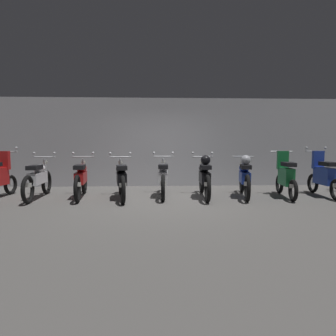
# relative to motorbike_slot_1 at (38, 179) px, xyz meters

# --- Properties ---
(ground_plane) EXTENTS (80.00, 80.00, 0.00)m
(ground_plane) POSITION_rel_motorbike_slot_1_xyz_m (3.13, -0.48, -0.49)
(ground_plane) COLOR #565451
(back_wall) EXTENTS (16.34, 0.30, 2.82)m
(back_wall) POSITION_rel_motorbike_slot_1_xyz_m (3.13, 2.15, 0.92)
(back_wall) COLOR #ADADB2
(back_wall) RESTS_ON ground
(motorbike_slot_1) EXTENTS (0.59, 1.95, 1.15)m
(motorbike_slot_1) POSITION_rel_motorbike_slot_1_xyz_m (0.00, 0.00, 0.00)
(motorbike_slot_1) COLOR black
(motorbike_slot_1) RESTS_ON ground
(motorbike_slot_2) EXTENTS (0.59, 1.95, 1.15)m
(motorbike_slot_2) POSITION_rel_motorbike_slot_1_xyz_m (1.04, 0.07, 0.00)
(motorbike_slot_2) COLOR black
(motorbike_slot_2) RESTS_ON ground
(motorbike_slot_3) EXTENTS (0.59, 1.94, 1.15)m
(motorbike_slot_3) POSITION_rel_motorbike_slot_1_xyz_m (2.08, -0.11, 0.00)
(motorbike_slot_3) COLOR black
(motorbike_slot_3) RESTS_ON ground
(motorbike_slot_4) EXTENTS (0.59, 1.95, 1.15)m
(motorbike_slot_4) POSITION_rel_motorbike_slot_1_xyz_m (3.13, 0.15, 0.00)
(motorbike_slot_4) COLOR black
(motorbike_slot_4) RESTS_ON ground
(motorbike_slot_5) EXTENTS (0.59, 1.95, 1.15)m
(motorbike_slot_5) POSITION_rel_motorbike_slot_1_xyz_m (4.17, -0.06, 0.04)
(motorbike_slot_5) COLOR black
(motorbike_slot_5) RESTS_ON ground
(motorbike_slot_6) EXTENTS (0.62, 1.93, 1.08)m
(motorbike_slot_6) POSITION_rel_motorbike_slot_1_xyz_m (5.21, -0.02, 0.03)
(motorbike_slot_6) COLOR black
(motorbike_slot_6) RESTS_ON ground
(motorbike_slot_7) EXTENTS (0.56, 1.67, 1.18)m
(motorbike_slot_7) POSITION_rel_motorbike_slot_1_xyz_m (6.26, -0.08, 0.03)
(motorbike_slot_7) COLOR black
(motorbike_slot_7) RESTS_ON ground
(motorbike_slot_8) EXTENTS (0.59, 1.68, 1.29)m
(motorbike_slot_8) POSITION_rel_motorbike_slot_1_xyz_m (7.30, 0.00, 0.04)
(motorbike_slot_8) COLOR black
(motorbike_slot_8) RESTS_ON ground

